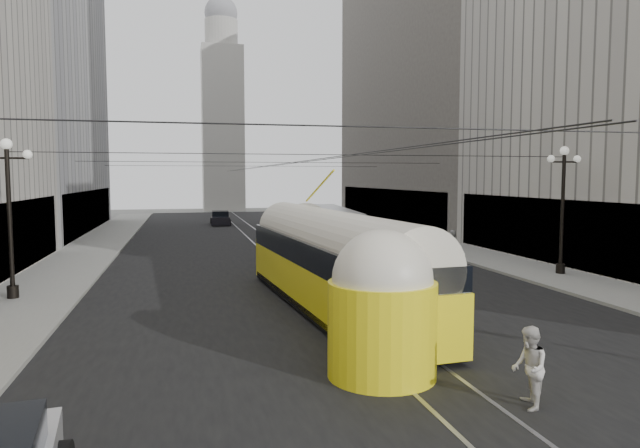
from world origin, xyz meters
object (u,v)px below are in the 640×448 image
streetcar (332,262)px  pedestrian_sidewalk_right (453,242)px  city_bus (329,230)px  pedestrian_crossing_b (529,368)px

streetcar → pedestrian_sidewalk_right: 16.38m
city_bus → pedestrian_crossing_b: bearing=-94.2°
streetcar → pedestrian_crossing_b: 10.04m
streetcar → pedestrian_sidewalk_right: (11.00, 12.11, -0.92)m
pedestrian_sidewalk_right → city_bus: bearing=-21.1°
city_bus → pedestrian_sidewalk_right: city_bus is taller
pedestrian_crossing_b → pedestrian_sidewalk_right: 23.75m
city_bus → pedestrian_sidewalk_right: size_ratio=7.79×
pedestrian_crossing_b → pedestrian_sidewalk_right: pedestrian_crossing_b is taller
streetcar → pedestrian_crossing_b: bearing=-79.3°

